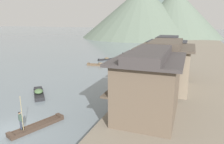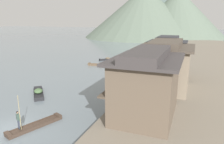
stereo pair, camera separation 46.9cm
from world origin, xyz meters
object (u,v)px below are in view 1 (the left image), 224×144
at_px(boat_moored_far, 154,54).
at_px(house_waterfront_second, 165,65).
at_px(boat_midriver_upstream, 125,81).
at_px(mooring_post_dock_near, 113,106).
at_px(boatman_person, 20,118).
at_px(boat_moored_nearest, 143,64).
at_px(boat_midriver_drifting, 128,55).
at_px(house_waterfront_tall, 166,57).
at_px(house_waterfront_nearest, 148,84).
at_px(boat_upstream_distant, 39,93).
at_px(mooring_post_dock_mid, 140,77).
at_px(boat_moored_second, 107,59).
at_px(boat_moored_third, 100,65).
at_px(boat_foreground_poled, 37,126).

height_order(boat_moored_far, house_waterfront_second, house_waterfront_second).
bearing_deg(boat_midriver_upstream, mooring_post_dock_near, -78.85).
bearing_deg(boatman_person, boat_moored_far, 85.38).
distance_m(boat_moored_nearest, boat_midriver_drifting, 11.94).
distance_m(boat_moored_far, house_waterfront_tall, 24.98).
distance_m(house_waterfront_nearest, house_waterfront_tall, 15.08).
height_order(boat_midriver_drifting, house_waterfront_second, house_waterfront_second).
distance_m(boat_upstream_distant, mooring_post_dock_mid, 14.36).
distance_m(boat_moored_second, boat_moored_third, 6.31).
distance_m(boat_moored_nearest, boat_moored_second, 9.60).
relative_size(boat_upstream_distant, mooring_post_dock_near, 4.93).
bearing_deg(mooring_post_dock_near, boat_foreground_poled, -140.53).
relative_size(boat_foreground_poled, boat_upstream_distant, 1.20).
relative_size(boat_moored_far, house_waterfront_second, 0.69).
xyz_separation_m(boat_foreground_poled, boat_moored_far, (3.16, 43.83, 0.03)).
distance_m(boatman_person, boat_moored_nearest, 30.59).
bearing_deg(boatman_person, house_waterfront_nearest, 32.60).
bearing_deg(house_waterfront_second, boat_upstream_distant, -155.76).
relative_size(boat_foreground_poled, boat_midriver_upstream, 0.90).
distance_m(house_waterfront_nearest, mooring_post_dock_mid, 12.33).
bearing_deg(boat_upstream_distant, boat_moored_third, 88.61).
relative_size(boatman_person, boat_midriver_drifting, 0.69).
bearing_deg(boat_midriver_drifting, boat_midriver_upstream, -75.31).
height_order(boat_foreground_poled, mooring_post_dock_near, mooring_post_dock_near).
bearing_deg(boat_midriver_drifting, mooring_post_dock_near, -76.45).
relative_size(boat_moored_nearest, house_waterfront_second, 0.53).
bearing_deg(house_waterfront_second, house_waterfront_nearest, -92.87).
bearing_deg(boat_foreground_poled, boat_moored_third, 100.76).
relative_size(boat_midriver_upstream, house_waterfront_second, 0.71).
height_order(boat_moored_nearest, boat_moored_far, boat_moored_nearest).
height_order(house_waterfront_second, mooring_post_dock_near, house_waterfront_second).
bearing_deg(boat_upstream_distant, boat_midriver_upstream, 46.20).
bearing_deg(boat_midriver_drifting, boatman_person, -86.73).
relative_size(boat_foreground_poled, house_waterfront_nearest, 0.61).
xyz_separation_m(boat_foreground_poled, house_waterfront_tall, (8.80, 19.75, 3.54)).
bearing_deg(boat_moored_nearest, mooring_post_dock_mid, -79.92).
relative_size(boat_moored_far, boat_midriver_upstream, 0.98).
xyz_separation_m(house_waterfront_tall, mooring_post_dock_mid, (-3.25, -3.51, -2.64)).
distance_m(boatman_person, boat_midriver_upstream, 17.65).
distance_m(house_waterfront_second, mooring_post_dock_mid, 5.38).
relative_size(boat_midriver_upstream, house_waterfront_tall, 0.92).
distance_m(house_waterfront_tall, mooring_post_dock_near, 15.74).
xyz_separation_m(boat_upstream_distant, mooring_post_dock_near, (10.85, -2.29, 0.81)).
xyz_separation_m(boatman_person, boat_moored_nearest, (3.77, 30.34, -1.11)).
height_order(boat_upstream_distant, house_waterfront_second, house_waterfront_second).
distance_m(boat_moored_second, house_waterfront_nearest, 31.03).
distance_m(boat_moored_third, mooring_post_dock_mid, 13.94).
relative_size(boatman_person, boat_moored_far, 0.55).
relative_size(boat_moored_nearest, mooring_post_dock_mid, 5.64).
distance_m(boat_moored_second, boat_midriver_upstream, 18.36).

